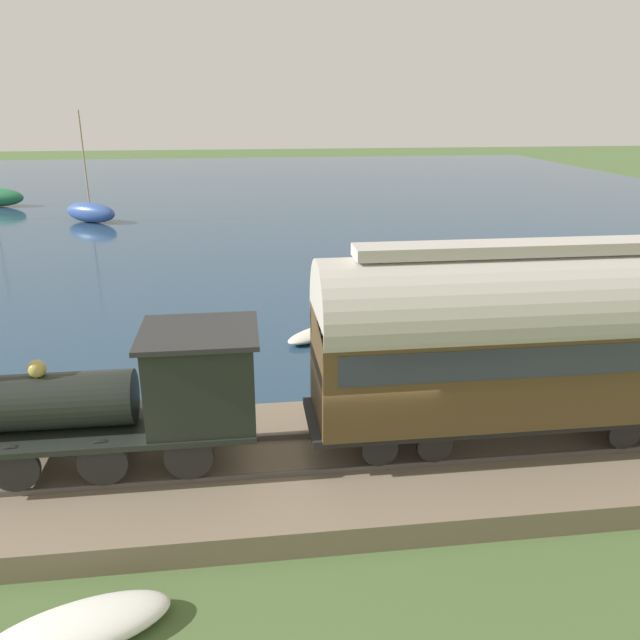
# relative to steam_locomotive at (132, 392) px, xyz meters

# --- Properties ---
(ground_plane) EXTENTS (200.00, 200.00, 0.00)m
(ground_plane) POSITION_rel_steam_locomotive_xyz_m (-0.03, -4.77, -2.28)
(ground_plane) COLOR #476033
(harbor_water) EXTENTS (80.00, 80.00, 0.01)m
(harbor_water) POSITION_rel_steam_locomotive_xyz_m (42.88, -4.77, -2.27)
(harbor_water) COLOR navy
(harbor_water) RESTS_ON ground
(rail_embankment) EXTENTS (5.16, 56.00, 0.67)m
(rail_embankment) POSITION_rel_steam_locomotive_xyz_m (0.00, -4.77, -2.00)
(rail_embankment) COLOR #756651
(rail_embankment) RESTS_ON ground
(steam_locomotive) EXTENTS (2.11, 6.58, 3.11)m
(steam_locomotive) POSITION_rel_steam_locomotive_xyz_m (0.00, 0.00, 0.00)
(steam_locomotive) COLOR black
(steam_locomotive) RESTS_ON rail_embankment
(passenger_coach) EXTENTS (2.34, 9.39, 4.46)m
(passenger_coach) POSITION_rel_steam_locomotive_xyz_m (-0.00, -8.24, 0.84)
(passenger_coach) COLOR black
(passenger_coach) RESTS_ON rail_embankment
(sailboat_blue) EXTENTS (3.31, 4.19, 7.28)m
(sailboat_blue) POSITION_rel_steam_locomotive_xyz_m (32.19, 7.84, -1.56)
(sailboat_blue) COLOR #335199
(sailboat_blue) RESTS_ON harbor_water
(rowboat_mid_harbor) EXTENTS (1.64, 2.59, 0.33)m
(rowboat_mid_harbor) POSITION_rel_steam_locomotive_xyz_m (11.27, -7.84, -2.10)
(rowboat_mid_harbor) COLOR #B7B2A3
(rowboat_mid_harbor) RESTS_ON harbor_water
(rowboat_off_pier) EXTENTS (2.45, 2.01, 0.46)m
(rowboat_off_pier) POSITION_rel_steam_locomotive_xyz_m (4.90, -14.32, -2.04)
(rowboat_off_pier) COLOR silver
(rowboat_off_pier) RESTS_ON harbor_water
(rowboat_near_shore) EXTENTS (2.41, 2.75, 0.35)m
(rowboat_near_shore) POSITION_rel_steam_locomotive_xyz_m (8.41, -4.82, -2.09)
(rowboat_near_shore) COLOR beige
(rowboat_near_shore) RESTS_ON harbor_water
(beached_dinghy) EXTENTS (1.88, 3.00, 0.44)m
(beached_dinghy) POSITION_rel_steam_locomotive_xyz_m (-3.93, 0.40, -2.06)
(beached_dinghy) COLOR silver
(beached_dinghy) RESTS_ON ground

